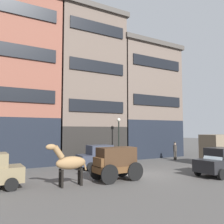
# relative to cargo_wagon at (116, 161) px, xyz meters

# --- Properties ---
(ground_plane) EXTENTS (120.00, 120.00, 0.00)m
(ground_plane) POSITION_rel_cargo_wagon_xyz_m (2.71, 0.69, -1.15)
(ground_plane) COLOR #4C4947
(building_far_left) EXTENTS (7.56, 5.98, 15.02)m
(building_far_left) POSITION_rel_cargo_wagon_xyz_m (-4.60, 10.01, 6.41)
(building_far_left) COLOR black
(building_far_left) RESTS_ON ground_plane
(building_center_left) EXTENTS (7.14, 5.98, 15.10)m
(building_center_left) POSITION_rel_cargo_wagon_xyz_m (2.40, 10.01, 6.45)
(building_center_left) COLOR black
(building_center_left) RESTS_ON ground_plane
(building_center_right) EXTENTS (8.17, 5.98, 12.97)m
(building_center_right) POSITION_rel_cargo_wagon_xyz_m (9.71, 10.01, 5.38)
(building_center_right) COLOR black
(building_center_right) RESTS_ON ground_plane
(cargo_wagon) EXTENTS (2.93, 1.56, 1.98)m
(cargo_wagon) POSITION_rel_cargo_wagon_xyz_m (0.00, 0.00, 0.00)
(cargo_wagon) COLOR brown
(cargo_wagon) RESTS_ON ground_plane
(draft_horse) EXTENTS (2.35, 0.63, 2.30)m
(draft_horse) POSITION_rel_cargo_wagon_xyz_m (-2.95, -0.00, 0.12)
(draft_horse) COLOR #937047
(draft_horse) RESTS_ON ground_plane
(delivery_truck_near) EXTENTS (4.49, 2.47, 2.62)m
(delivery_truck_near) POSITION_rel_cargo_wagon_xyz_m (11.52, 0.76, 0.28)
(delivery_truck_near) COLOR gray
(delivery_truck_near) RESTS_ON ground_plane
(sedan_dark) EXTENTS (3.79, 2.05, 1.83)m
(sedan_dark) POSITION_rel_cargo_wagon_xyz_m (1.26, 4.34, -0.23)
(sedan_dark) COLOR #333847
(sedan_dark) RESTS_ON ground_plane
(sedan_light) EXTENTS (3.79, 2.05, 1.83)m
(sedan_light) POSITION_rel_cargo_wagon_xyz_m (6.82, -2.20, -0.23)
(sedan_light) COLOR black
(sedan_light) RESTS_ON ground_plane
(pedestrian_officer) EXTENTS (0.51, 0.51, 1.79)m
(pedestrian_officer) POSITION_rel_cargo_wagon_xyz_m (10.24, 5.32, -0.17)
(pedestrian_officer) COLOR #38332D
(pedestrian_officer) RESTS_ON ground_plane
(streetlamp_curbside) EXTENTS (0.32, 0.32, 4.12)m
(streetlamp_curbside) POSITION_rel_cargo_wagon_xyz_m (4.07, 6.20, 1.52)
(streetlamp_curbside) COLOR black
(streetlamp_curbside) RESTS_ON ground_plane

